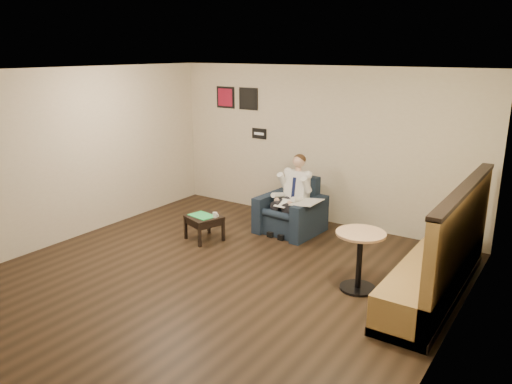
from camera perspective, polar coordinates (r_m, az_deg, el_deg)
The scene contains 18 objects.
ground at distance 7.06m, azimuth -4.28°, elevation -9.74°, with size 6.00×6.00×0.00m, color black.
wall_back at distance 9.06m, azimuth 7.32°, elevation 5.29°, with size 6.00×0.02×2.80m, color beige.
wall_left at distance 8.72m, azimuth -20.26°, elevation 4.01°, with size 0.02×6.00×2.80m, color beige.
wall_right at distance 5.34m, azimuth 21.73°, elevation -3.30°, with size 0.02×6.00×2.80m, color beige.
ceiling at distance 6.37m, azimuth -4.81°, elevation 13.59°, with size 6.00×6.00×0.02m, color white.
seating_sign at distance 9.67m, azimuth 0.37°, elevation 6.69°, with size 0.32×0.02×0.20m, color black.
art_print_left at distance 10.05m, azimuth -3.50°, elevation 10.75°, with size 0.42×0.03×0.42m, color maroon.
art_print_right at distance 9.73m, azimuth -0.87°, elevation 10.60°, with size 0.42×0.03×0.42m, color black.
armchair at distance 8.60m, azimuth 3.96°, elevation -1.61°, with size 0.96×0.96×0.93m, color black.
seated_man at distance 8.46m, azimuth 3.52°, elevation -0.69°, with size 0.61×0.91×1.28m, color white, non-canonical shape.
lap_papers at distance 8.40m, azimuth 3.12°, elevation -1.28°, with size 0.21×0.30×0.01m, color white.
newspaper at distance 8.27m, azimuth 5.83°, elevation -1.16°, with size 0.41×0.51×0.01m, color silver.
side_table at distance 8.34m, azimuth -5.93°, elevation -4.11°, with size 0.51×0.51×0.42m, color black.
green_folder at distance 8.29m, azimuth -6.18°, elevation -2.69°, with size 0.42×0.30×0.01m, color #2BD967.
coffee_mug at distance 8.18m, azimuth -4.71°, elevation -2.62°, with size 0.08×0.08×0.09m, color white.
smartphone at distance 8.31m, azimuth -4.94°, elevation -2.62°, with size 0.13×0.06×0.01m, color black.
banquette at distance 6.73m, azimuth 19.99°, elevation -5.23°, with size 0.69×2.88×1.47m, color olive.
cafe_table at distance 6.70m, azimuth 11.71°, elevation -7.74°, with size 0.65×0.65×0.80m, color tan.
Camera 1 is at (3.96, -4.98, 3.06)m, focal length 35.00 mm.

